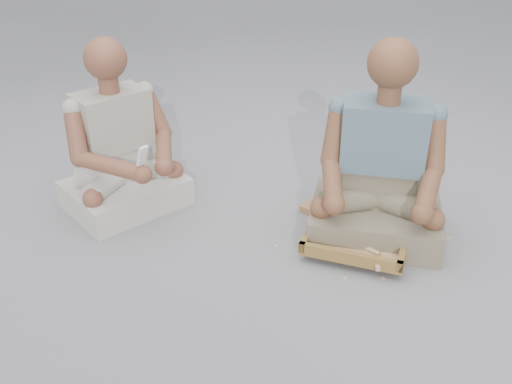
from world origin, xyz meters
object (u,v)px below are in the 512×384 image
Objects in this scene: tool_tray at (357,239)px; companion at (380,175)px; craftsman at (121,153)px; carved_panel at (366,213)px.

tool_tray is 0.56× the size of companion.
companion reaches higher than craftsman.
tool_tray is at bearing 66.26° from companion.
companion is (0.01, 0.18, 0.25)m from tool_tray.
craftsman is (-1.15, -0.27, 0.23)m from tool_tray.
carved_panel is 0.65× the size of craftsman.
companion is at bearing 87.51° from tool_tray.
craftsman is at bearing -152.09° from carved_panel.
tool_tray is at bearing 119.02° from craftsman.
craftsman reaches higher than carved_panel.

